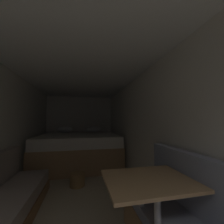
# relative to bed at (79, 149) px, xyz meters

# --- Properties ---
(ground_plane) EXTENTS (7.07, 7.07, 0.00)m
(ground_plane) POSITION_rel_bed_xyz_m (0.00, -1.57, -0.42)
(ground_plane) COLOR beige
(wall_back) EXTENTS (2.32, 0.05, 2.06)m
(wall_back) POSITION_rel_bed_xyz_m (0.00, 0.99, 0.61)
(wall_back) COLOR silver
(wall_back) RESTS_ON ground
(wall_left) EXTENTS (0.05, 5.07, 2.06)m
(wall_left) POSITION_rel_bed_xyz_m (-1.14, -1.57, 0.61)
(wall_left) COLOR silver
(wall_left) RESTS_ON ground
(wall_right) EXTENTS (0.05, 5.07, 2.06)m
(wall_right) POSITION_rel_bed_xyz_m (1.14, -1.57, 0.61)
(wall_right) COLOR silver
(wall_right) RESTS_ON ground
(ceiling_slab) EXTENTS (2.32, 5.07, 0.05)m
(ceiling_slab) POSITION_rel_bed_xyz_m (0.00, -1.57, 1.66)
(ceiling_slab) COLOR white
(ceiling_slab) RESTS_ON wall_left
(bed) EXTENTS (2.10, 1.85, 1.02)m
(bed) POSITION_rel_bed_xyz_m (0.00, 0.00, 0.00)
(bed) COLOR tan
(bed) RESTS_ON ground
(dinette_table) EXTENTS (0.72, 0.56, 0.72)m
(dinette_table) POSITION_rel_bed_xyz_m (0.62, -2.91, 0.20)
(dinette_table) COLOR tan
(dinette_table) RESTS_ON ground
(wicker_basket) EXTENTS (0.28, 0.28, 0.23)m
(wicker_basket) POSITION_rel_bed_xyz_m (-0.00, -1.30, -0.30)
(wicker_basket) COLOR olive
(wicker_basket) RESTS_ON ground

